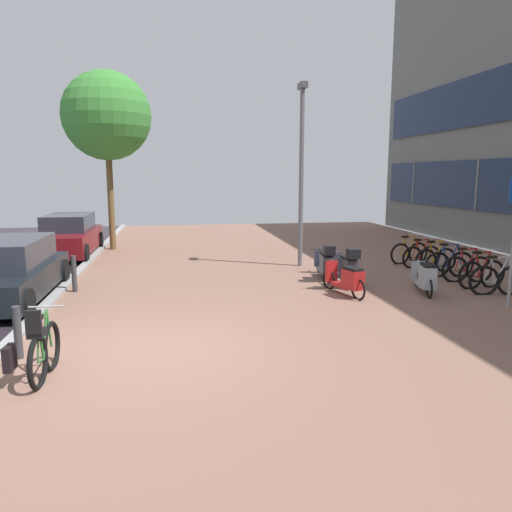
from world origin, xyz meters
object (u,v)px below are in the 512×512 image
object	(u,v)px
bicycle_rack_03	(449,264)
parked_car_far	(68,236)
bicycle_rack_05	(421,257)
lamp_post	(301,166)
bicycle_rack_02	(467,269)
bicycle_rack_04	(436,260)
bicycle_rack_01	(482,274)
scooter_far	(425,277)
scooter_extra	(326,263)
bollard_far	(74,274)
scooter_mid	(346,268)
bicycle_foreground	(41,351)
parked_car_near	(9,271)
scooter_near	(347,279)
bicycle_rack_00	(498,280)
street_tree	(107,116)
bicycle_rack_06	(409,253)
bollard_near	(18,332)

from	to	relation	value
bicycle_rack_03	parked_car_far	world-z (taller)	parked_car_far
bicycle_rack_05	lamp_post	size ratio (longest dim) A/B	0.24
bicycle_rack_02	bicycle_rack_04	world-z (taller)	bicycle_rack_04
bicycle_rack_01	scooter_far	xyz separation A→B (m)	(-1.69, -0.30, 0.04)
bicycle_rack_04	scooter_far	world-z (taller)	bicycle_rack_04
scooter_far	scooter_extra	size ratio (longest dim) A/B	0.93
bicycle_rack_02	bollard_far	size ratio (longest dim) A/B	1.55
scooter_mid	bollard_far	xyz separation A→B (m)	(-6.73, 0.50, -0.02)
bollard_far	bicycle_rack_01	bearing A→B (deg)	-7.42
bollard_far	scooter_mid	bearing A→B (deg)	-4.29
bicycle_rack_01	bollard_far	bearing A→B (deg)	172.58
bicycle_rack_04	bicycle_foreground	bearing A→B (deg)	-147.24
bicycle_rack_04	parked_car_near	xyz separation A→B (m)	(-11.26, -1.32, 0.30)
scooter_near	parked_car_far	distance (m)	10.53
bicycle_rack_03	bicycle_foreground	bearing A→B (deg)	-150.38
bicycle_rack_05	bicycle_rack_03	bearing A→B (deg)	-86.68
bicycle_foreground	parked_car_far	world-z (taller)	parked_car_far
scooter_near	scooter_extra	world-z (taller)	scooter_extra
bicycle_rack_00	scooter_near	size ratio (longest dim) A/B	0.85
parked_car_near	bollard_far	bearing A→B (deg)	22.13
bicycle_rack_05	bicycle_rack_04	bearing A→B (deg)	-84.35
bicycle_rack_04	scooter_mid	bearing A→B (deg)	-158.05
bicycle_rack_00	bicycle_rack_03	xyz separation A→B (m)	(0.02, 2.10, 0.00)
bicycle_rack_03	scooter_mid	bearing A→B (deg)	-169.48
bicycle_rack_01	parked_car_far	distance (m)	13.30
bicycle_rack_00	bicycle_rack_04	world-z (taller)	bicycle_rack_00
bicycle_rack_05	scooter_far	size ratio (longest dim) A/B	0.80
bicycle_rack_04	parked_car_near	distance (m)	11.34
scooter_far	street_tree	distance (m)	12.66
bicycle_rack_06	scooter_far	size ratio (longest dim) A/B	0.83
bicycle_rack_03	street_tree	distance (m)	12.83
parked_car_near	parked_car_far	bearing A→B (deg)	89.67
bicycle_rack_05	lamp_post	distance (m)	4.61
scooter_mid	bollard_far	distance (m)	6.75
bicycle_rack_01	scooter_extra	size ratio (longest dim) A/B	0.78
scooter_far	street_tree	xyz separation A→B (m)	(-8.21, 8.51, 4.53)
bicycle_foreground	bicycle_rack_06	bearing A→B (deg)	38.73
bicycle_rack_03	street_tree	xyz separation A→B (m)	(-9.86, 6.81, 4.58)
scooter_mid	scooter_far	xyz separation A→B (m)	(1.58, -1.10, -0.07)
bicycle_rack_00	bollard_near	distance (m)	10.24
bicycle_rack_02	scooter_mid	size ratio (longest dim) A/B	0.80
bicycle_rack_03	bollard_far	size ratio (longest dim) A/B	1.60
bicycle_rack_00	street_tree	size ratio (longest dim) A/B	0.21
scooter_extra	bollard_near	distance (m)	8.03
bicycle_rack_05	parked_car_near	distance (m)	11.37
parked_car_near	lamp_post	size ratio (longest dim) A/B	0.79
bicycle_rack_05	lamp_post	xyz separation A→B (m)	(-3.60, 0.91, 2.73)
bicycle_rack_05	parked_car_near	xyz separation A→B (m)	(-11.19, -2.02, 0.32)
bicycle_rack_04	bollard_far	distance (m)	9.99
street_tree	parked_car_far	bearing A→B (deg)	-139.80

